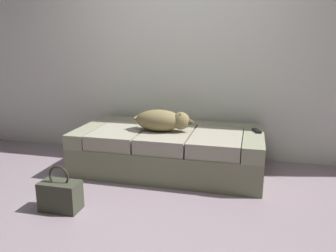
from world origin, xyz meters
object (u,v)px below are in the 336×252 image
object	(u,v)px
handbag	(60,195)
tv_remote	(257,131)
dog_tan	(163,120)
couch	(169,150)

from	to	relation	value
handbag	tv_remote	bearing A→B (deg)	38.21
tv_remote	handbag	distance (m)	1.97
dog_tan	tv_remote	bearing A→B (deg)	11.53
dog_tan	handbag	xyz separation A→B (m)	(-0.59, -1.01, -0.43)
couch	dog_tan	distance (m)	0.35
couch	handbag	distance (m)	1.26
tv_remote	dog_tan	bearing A→B (deg)	168.76
couch	tv_remote	xyz separation A→B (m)	(0.88, 0.12, 0.24)
couch	dog_tan	xyz separation A→B (m)	(-0.05, -0.07, 0.33)
dog_tan	tv_remote	xyz separation A→B (m)	(0.93, 0.19, -0.10)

